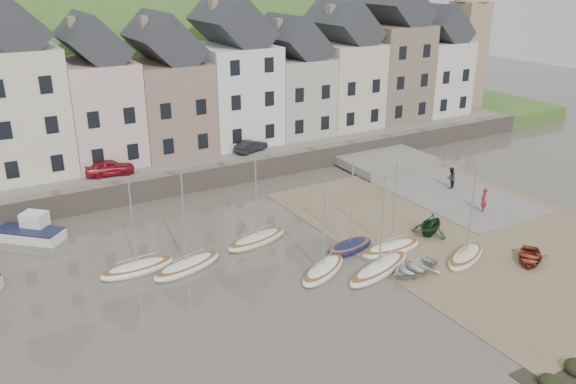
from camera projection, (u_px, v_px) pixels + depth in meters
ground at (338, 269)px, 35.31m from camera, size 160.00×160.00×0.00m
quay_land at (163, 135)px, 60.86m from camera, size 90.00×30.00×1.50m
quay_street at (205, 156)px, 51.29m from camera, size 70.00×7.00×0.10m
seawall at (222, 174)px, 48.70m from camera, size 70.00×1.20×1.80m
beach at (468, 230)px, 40.46m from camera, size 18.00×26.00×0.06m
slipway at (431, 185)px, 48.77m from camera, size 8.00×18.00×0.12m
hillside at (80, 216)px, 87.85m from camera, size 134.40×84.00×84.00m
townhouse_terrace at (205, 82)px, 52.86m from camera, size 61.05×8.00×13.93m
church_spire at (469, 24)px, 66.88m from camera, size 4.00×4.00×18.00m
sailboat_0 at (137, 268)px, 34.88m from camera, size 4.59×1.73×6.32m
sailboat_1 at (187, 266)px, 35.13m from camera, size 5.00×2.76×6.32m
sailboat_2 at (257, 239)px, 38.56m from camera, size 4.95×2.51×6.32m
sailboat_3 at (323, 270)px, 34.67m from camera, size 4.58×3.43×6.32m
sailboat_4 at (379, 269)px, 34.81m from camera, size 5.83×3.14×6.32m
sailboat_5 at (350, 247)px, 37.54m from camera, size 3.97×2.16×6.32m
sailboat_6 at (391, 248)px, 37.34m from camera, size 4.54×1.51×6.32m
sailboat_7 at (466, 256)px, 36.30m from camera, size 4.52×3.06×6.32m
motorboat_2 at (31, 231)px, 39.03m from camera, size 4.45×4.30×1.70m
rowboat_white at (413, 268)px, 34.56m from camera, size 3.68×2.85×0.70m
rowboat_green at (431, 224)px, 39.51m from camera, size 3.55×3.35×1.48m
rowboat_red at (529, 257)px, 35.93m from camera, size 3.73×3.55×0.63m
person_red at (484, 200)px, 42.99m from camera, size 0.81×0.76×1.86m
person_dark at (451, 178)px, 47.62m from camera, size 1.07×0.97×1.78m
car_left at (110, 167)px, 46.23m from camera, size 3.96×2.04×1.29m
car_right at (251, 146)px, 52.14m from camera, size 3.51×2.21×1.09m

